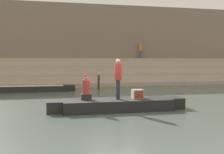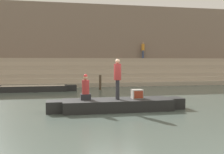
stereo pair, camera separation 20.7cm
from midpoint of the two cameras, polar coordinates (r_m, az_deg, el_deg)
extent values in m
plane|color=#47544C|center=(11.86, 0.05, -6.92)|extent=(120.00, 120.00, 0.00)
cube|color=tan|center=(23.80, -6.09, -1.31)|extent=(36.00, 4.54, 0.35)
cube|color=#B2A28D|center=(24.10, -6.18, -0.42)|extent=(36.00, 3.89, 0.35)
cube|color=tan|center=(24.40, -6.26, 0.45)|extent=(36.00, 3.25, 0.35)
cube|color=#B2A28D|center=(24.71, -6.34, 1.30)|extent=(36.00, 2.60, 0.35)
cube|color=tan|center=(25.02, -6.42, 2.13)|extent=(36.00, 1.95, 0.35)
cube|color=#B2A28D|center=(25.34, -6.50, 2.94)|extent=(36.00, 1.30, 0.35)
cube|color=tan|center=(25.66, -6.57, 3.72)|extent=(36.00, 0.65, 0.35)
cube|color=#7F6B5B|center=(26.64, -6.79, 7.19)|extent=(34.20, 1.20, 7.79)
cube|color=#4C4037|center=(26.03, -6.61, -0.63)|extent=(34.20, 0.12, 0.60)
cube|color=black|center=(11.48, 0.73, -6.05)|extent=(4.71, 1.42, 0.48)
cube|color=beige|center=(11.44, 0.74, -4.98)|extent=(4.33, 1.32, 0.05)
cube|color=black|center=(12.34, 13.03, -5.47)|extent=(0.66, 0.78, 0.48)
cube|color=black|center=(11.20, -12.86, -6.37)|extent=(0.66, 0.78, 0.48)
cylinder|color=olive|center=(12.11, -3.39, -4.88)|extent=(2.84, 0.04, 0.04)
cylinder|color=#28282D|center=(11.41, 0.69, -2.74)|extent=(0.13, 0.13, 0.84)
cylinder|color=#28282D|center=(11.24, 0.89, -2.84)|extent=(0.13, 0.13, 0.84)
cylinder|color=#B23333|center=(11.26, 0.79, 1.13)|extent=(0.31, 0.31, 0.70)
sphere|color=tan|center=(11.26, 0.80, 3.42)|extent=(0.20, 0.20, 0.20)
cube|color=#28282D|center=(11.33, -6.18, -4.33)|extent=(0.44, 0.34, 0.25)
cylinder|color=#B23333|center=(11.28, -6.20, -2.20)|extent=(0.31, 0.31, 0.60)
sphere|color=tan|center=(11.25, -6.21, -0.18)|extent=(0.20, 0.20, 0.20)
sphere|color=red|center=(11.25, -6.21, 0.18)|extent=(0.17, 0.17, 0.17)
cube|color=#9E998E|center=(11.68, 5.05, -3.70)|extent=(0.47, 0.44, 0.40)
cube|color=#99331E|center=(11.47, 5.38, -3.84)|extent=(0.39, 0.02, 0.32)
cube|color=black|center=(19.40, -17.42, -2.44)|extent=(4.77, 1.20, 0.40)
cube|color=beige|center=(19.39, -17.43, -1.91)|extent=(4.39, 1.10, 0.05)
cube|color=black|center=(19.34, -9.36, -2.34)|extent=(0.67, 0.66, 0.40)
cylinder|color=#473828|center=(19.73, -3.22, -1.17)|extent=(0.18, 0.18, 1.10)
cylinder|color=#3D4C75|center=(26.95, 5.96, 4.92)|extent=(0.13, 0.13, 0.78)
cylinder|color=#3D4C75|center=(26.79, 6.08, 4.92)|extent=(0.13, 0.13, 0.78)
cylinder|color=orange|center=(26.90, 6.03, 6.45)|extent=(0.31, 0.31, 0.65)
sphere|color=tan|center=(26.93, 6.04, 7.34)|extent=(0.19, 0.19, 0.19)
camera|label=1|loc=(0.10, -90.47, -0.03)|focal=42.00mm
camera|label=2|loc=(0.10, 89.53, 0.03)|focal=42.00mm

